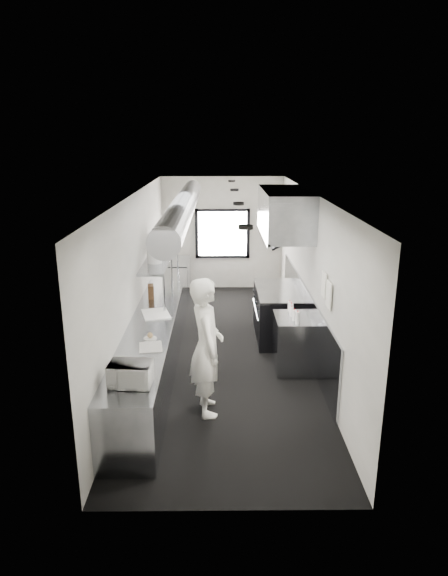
{
  "coord_description": "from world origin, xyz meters",
  "views": [
    {
      "loc": [
        -0.08,
        -8.21,
        3.67
      ],
      "look_at": [
        -0.0,
        -0.2,
        1.25
      ],
      "focal_mm": 30.88,
      "sensor_mm": 36.0,
      "label": 1
    }
  ],
  "objects_px": {
    "prep_counter": "(156,339)",
    "squeeze_bottle_b": "(294,315)",
    "plate_stack_b": "(158,248)",
    "squeeze_bottle_d": "(291,309)",
    "line_cook": "(206,347)",
    "range": "(278,313)",
    "deli_tub_a": "(121,367)",
    "knife_block": "(151,292)",
    "far_work_table": "(175,279)",
    "squeeze_bottle_e": "(290,306)",
    "plate_stack_d": "(164,237)",
    "bottle_station": "(294,343)",
    "squeeze_bottle_c": "(292,312)",
    "squeeze_bottle_a": "(298,318)",
    "small_plate": "(150,338)",
    "microwave": "(130,374)",
    "cutting_board": "(156,314)",
    "plate_stack_c": "(161,241)",
    "deli_tub_b": "(120,363)",
    "plate_stack_a": "(155,254)",
    "exhaust_hood": "(284,213)",
    "pass_shelf": "(161,256)"
  },
  "relations": [
    {
      "from": "squeeze_bottle_c",
      "to": "plate_stack_b",
      "type": "bearing_deg",
      "value": 147.65
    },
    {
      "from": "cutting_board",
      "to": "squeeze_bottle_e",
      "type": "height_order",
      "value": "squeeze_bottle_e"
    },
    {
      "from": "knife_block",
      "to": "plate_stack_a",
      "type": "xyz_separation_m",
      "value": [
        0.1,
        -0.05,
        0.7
      ]
    },
    {
      "from": "knife_block",
      "to": "plate_stack_c",
      "type": "distance_m",
      "value": 1.22
    },
    {
      "from": "far_work_table",
      "to": "line_cook",
      "type": "bearing_deg",
      "value": -80.32
    },
    {
      "from": "bottle_station",
      "to": "squeeze_bottle_b",
      "type": "xyz_separation_m",
      "value": [
        -0.05,
        -0.15,
        0.54
      ]
    },
    {
      "from": "microwave",
      "to": "plate_stack_b",
      "type": "xyz_separation_m",
      "value": [
        -0.09,
        3.77,
        0.68
      ]
    },
    {
      "from": "exhaust_hood",
      "to": "microwave",
      "type": "relative_size",
      "value": 4.79
    },
    {
      "from": "range",
      "to": "far_work_table",
      "type": "xyz_separation_m",
      "value": [
        -2.19,
        2.5,
        -0.02
      ]
    },
    {
      "from": "line_cook",
      "to": "cutting_board",
      "type": "relative_size",
      "value": 3.49
    },
    {
      "from": "plate_stack_b",
      "to": "cutting_board",
      "type": "bearing_deg",
      "value": -86.41
    },
    {
      "from": "far_work_table",
      "to": "squeeze_bottle_e",
      "type": "bearing_deg",
      "value": -58.1
    },
    {
      "from": "plate_stack_d",
      "to": "bottle_station",
      "type": "bearing_deg",
      "value": -45.27
    },
    {
      "from": "knife_block",
      "to": "squeeze_bottle_b",
      "type": "relative_size",
      "value": 1.36
    },
    {
      "from": "deli_tub_b",
      "to": "plate_stack_d",
      "type": "xyz_separation_m",
      "value": [
        0.14,
        4.16,
        0.8
      ]
    },
    {
      "from": "pass_shelf",
      "to": "plate_stack_c",
      "type": "height_order",
      "value": "plate_stack_c"
    },
    {
      "from": "line_cook",
      "to": "squeeze_bottle_d",
      "type": "height_order",
      "value": "line_cook"
    },
    {
      "from": "exhaust_hood",
      "to": "prep_counter",
      "type": "relative_size",
      "value": 0.37
    },
    {
      "from": "deli_tub_a",
      "to": "squeeze_bottle_b",
      "type": "height_order",
      "value": "squeeze_bottle_b"
    },
    {
      "from": "exhaust_hood",
      "to": "squeeze_bottle_b",
      "type": "xyz_separation_m",
      "value": [
        0.01,
        -1.55,
        -1.4
      ]
    },
    {
      "from": "prep_counter",
      "to": "squeeze_bottle_c",
      "type": "relative_size",
      "value": 37.15
    },
    {
      "from": "squeeze_bottle_c",
      "to": "far_work_table",
      "type": "bearing_deg",
      "value": 120.15
    },
    {
      "from": "deli_tub_a",
      "to": "plate_stack_d",
      "type": "xyz_separation_m",
      "value": [
        0.11,
        4.27,
        0.81
      ]
    },
    {
      "from": "plate_stack_b",
      "to": "plate_stack_d",
      "type": "bearing_deg",
      "value": 89.65
    },
    {
      "from": "deli_tub_b",
      "to": "plate_stack_c",
      "type": "bearing_deg",
      "value": 88.05
    },
    {
      "from": "prep_counter",
      "to": "squeeze_bottle_b",
      "type": "distance_m",
      "value": 2.34
    },
    {
      "from": "prep_counter",
      "to": "plate_stack_b",
      "type": "distance_m",
      "value": 1.82
    },
    {
      "from": "exhaust_hood",
      "to": "squeeze_bottle_a",
      "type": "distance_m",
      "value": 2.19
    },
    {
      "from": "small_plate",
      "to": "squeeze_bottle_b",
      "type": "height_order",
      "value": "squeeze_bottle_b"
    },
    {
      "from": "bottle_station",
      "to": "deli_tub_a",
      "type": "height_order",
      "value": "deli_tub_a"
    },
    {
      "from": "bottle_station",
      "to": "deli_tub_b",
      "type": "distance_m",
      "value": 3.11
    },
    {
      "from": "deli_tub_b",
      "to": "prep_counter",
      "type": "bearing_deg",
      "value": 84.38
    },
    {
      "from": "line_cook",
      "to": "microwave",
      "type": "relative_size",
      "value": 4.22
    },
    {
      "from": "squeeze_bottle_a",
      "to": "small_plate",
      "type": "bearing_deg",
      "value": -165.21
    },
    {
      "from": "plate_stack_b",
      "to": "squeeze_bottle_c",
      "type": "distance_m",
      "value": 2.82
    },
    {
      "from": "prep_counter",
      "to": "line_cook",
      "type": "height_order",
      "value": "line_cook"
    },
    {
      "from": "knife_block",
      "to": "plate_stack_a",
      "type": "relative_size",
      "value": 0.78
    },
    {
      "from": "squeeze_bottle_d",
      "to": "squeeze_bottle_e",
      "type": "distance_m",
      "value": 0.16
    },
    {
      "from": "deli_tub_b",
      "to": "squeeze_bottle_e",
      "type": "height_order",
      "value": "squeeze_bottle_e"
    },
    {
      "from": "squeeze_bottle_b",
      "to": "range",
      "type": "bearing_deg",
      "value": 92.39
    },
    {
      "from": "range",
      "to": "bottle_station",
      "type": "xyz_separation_m",
      "value": [
        0.11,
        -1.4,
        -0.02
      ]
    },
    {
      "from": "line_cook",
      "to": "range",
      "type": "bearing_deg",
      "value": -35.37
    },
    {
      "from": "squeeze_bottle_b",
      "to": "knife_block",
      "type": "bearing_deg",
      "value": 153.75
    },
    {
      "from": "plate_stack_b",
      "to": "squeeze_bottle_d",
      "type": "height_order",
      "value": "plate_stack_b"
    },
    {
      "from": "exhaust_hood",
      "to": "pass_shelf",
      "type": "bearing_deg",
      "value": 172.53
    },
    {
      "from": "cutting_board",
      "to": "line_cook",
      "type": "bearing_deg",
      "value": -59.7
    },
    {
      "from": "microwave",
      "to": "squeeze_bottle_c",
      "type": "bearing_deg",
      "value": 50.13
    },
    {
      "from": "cutting_board",
      "to": "squeeze_bottle_a",
      "type": "relative_size",
      "value": 2.82
    },
    {
      "from": "bottle_station",
      "to": "squeeze_bottle_c",
      "type": "bearing_deg",
      "value": 144.63
    },
    {
      "from": "deli_tub_a",
      "to": "knife_block",
      "type": "distance_m",
      "value": 2.94
    }
  ]
}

